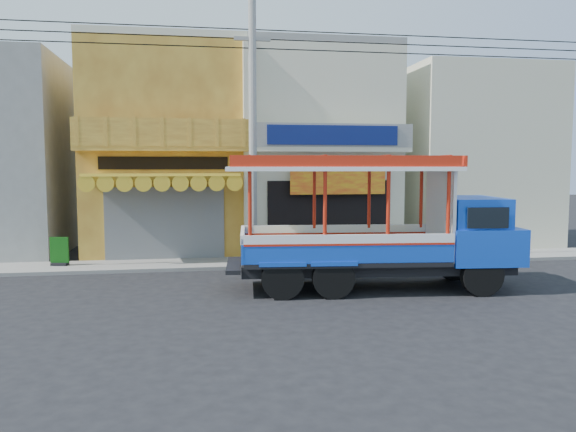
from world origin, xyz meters
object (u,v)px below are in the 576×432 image
(songthaew_truck, at_px, (394,225))
(potted_plant_c, at_px, (377,245))
(green_sign, at_px, (60,254))
(utility_pole, at_px, (257,118))
(potted_plant_b, at_px, (371,243))

(songthaew_truck, distance_m, potted_plant_c, 4.63)
(green_sign, bearing_deg, songthaew_truck, -25.13)
(utility_pole, relative_size, potted_plant_b, 28.27)
(songthaew_truck, bearing_deg, utility_pole, 131.55)
(utility_pole, height_order, songthaew_truck, utility_pole)
(utility_pole, xyz_separation_m, songthaew_truck, (3.42, -3.86, -3.24))
(utility_pole, height_order, potted_plant_c, utility_pole)
(songthaew_truck, relative_size, potted_plant_b, 8.25)
(potted_plant_b, height_order, potted_plant_c, potted_plant_b)
(green_sign, xyz_separation_m, potted_plant_c, (10.96, -0.32, 0.09))
(potted_plant_b, xyz_separation_m, potted_plant_c, (0.06, -0.45, -0.00))
(green_sign, bearing_deg, potted_plant_b, 0.66)
(songthaew_truck, distance_m, potted_plant_b, 5.04)
(utility_pole, distance_m, potted_plant_c, 6.24)
(potted_plant_c, bearing_deg, potted_plant_b, -169.15)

